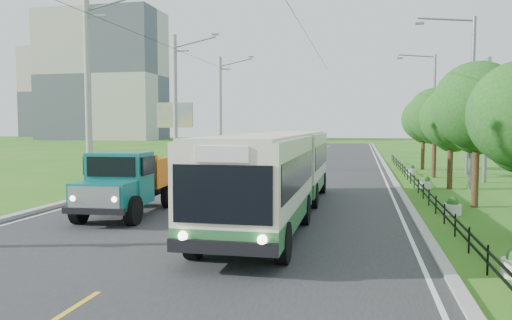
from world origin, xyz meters
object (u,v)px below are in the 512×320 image
(pole_near, at_px, (89,91))
(billboard_left, at_px, (175,119))
(pole_mid, at_px, (176,102))
(streetlight_far, at_px, (432,106))
(planter_mid, at_px, (426,183))
(tree_back, at_px, (424,122))
(streetlight_mid, at_px, (469,96))
(pole_far, at_px, (221,108))
(dump_truck, at_px, (129,179))
(tree_fourth, at_px, (452,122))
(tree_fifth, at_px, (436,118))
(planter_near, at_px, (452,207))
(planter_far, at_px, (411,170))
(bus, at_px, (279,168))
(billboard_right, at_px, (477,94))
(tree_third, at_px, (478,111))

(pole_near, bearing_deg, billboard_left, 94.72)
(billboard_left, bearing_deg, pole_mid, -67.58)
(streetlight_far, bearing_deg, planter_mid, -98.30)
(tree_back, height_order, streetlight_mid, streetlight_mid)
(billboard_left, bearing_deg, streetlight_mid, -26.40)
(pole_far, relative_size, dump_truck, 1.71)
(tree_fourth, distance_m, billboard_left, 21.72)
(tree_fifth, distance_m, billboard_left, 19.74)
(pole_mid, xyz_separation_m, planter_mid, (16.86, -7.00, -4.81))
(planter_near, bearing_deg, streetlight_mid, 75.68)
(planter_mid, height_order, planter_far, same)
(planter_near, relative_size, bus, 0.04)
(billboard_right, xyz_separation_m, bus, (-10.12, -15.69, -3.53))
(streetlight_far, xyz_separation_m, billboard_right, (1.66, -8.00, 0.44))
(planter_far, relative_size, billboard_left, 0.13)
(pole_far, bearing_deg, streetlight_mid, -45.14)
(pole_mid, distance_m, streetlight_far, 20.16)
(pole_far, relative_size, bus, 0.64)
(streetlight_mid, relative_size, bus, 0.58)
(dump_truck, bearing_deg, billboard_right, 43.00)
(tree_back, bearing_deg, pole_near, -136.59)
(billboard_left, bearing_deg, bus, -59.33)
(pole_far, xyz_separation_m, tree_fifth, (18.12, -12.86, -1.24))
(pole_mid, bearing_deg, tree_fourth, -20.74)
(planter_mid, bearing_deg, tree_third, -77.90)
(pole_near, xyz_separation_m, bus, (10.44, -4.69, -3.28))
(streetlight_far, xyz_separation_m, planter_far, (-2.04, -6.00, -4.62))
(streetlight_far, bearing_deg, pole_mid, -159.68)
(tree_back, relative_size, planter_far, 8.21)
(pole_far, relative_size, billboard_right, 1.37)
(billboard_right, height_order, bus, billboard_right)
(pole_near, relative_size, bus, 0.64)
(tree_back, distance_m, planter_far, 5.48)
(tree_fourth, xyz_separation_m, streetlight_mid, (0.79, -0.14, 1.32))
(pole_mid, distance_m, tree_back, 18.89)
(tree_third, bearing_deg, tree_back, 90.00)
(pole_mid, height_order, tree_third, pole_mid)
(tree_back, bearing_deg, planter_far, -106.88)
(tree_fifth, height_order, planter_far, tree_fifth)
(tree_fifth, xyz_separation_m, billboard_left, (-19.36, 3.86, 0.01))
(tree_back, relative_size, streetlight_mid, 0.61)
(tree_third, height_order, billboard_left, tree_third)
(streetlight_far, bearing_deg, pole_far, 165.19)
(pole_far, relative_size, tree_fifth, 1.72)
(tree_fourth, xyz_separation_m, tree_fifth, (0.00, 6.00, 0.27))
(streetlight_mid, distance_m, planter_near, 9.46)
(pole_far, height_order, planter_mid, pole_far)
(pole_near, bearing_deg, tree_third, -2.71)
(bus, relative_size, dump_truck, 2.66)
(pole_far, bearing_deg, tree_third, -53.91)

